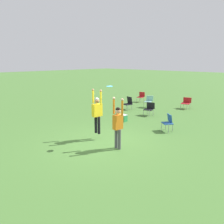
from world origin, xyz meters
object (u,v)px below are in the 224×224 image
cooler_box (123,118)px  person_defending (118,122)px  camping_chair_5 (149,108)px  camping_chair_0 (149,100)px  camping_chair_4 (168,121)px  camping_chair_2 (141,96)px  camping_chair_3 (128,102)px  camping_chair_1 (186,102)px  person_jumping (97,111)px  frisbee (110,86)px

cooler_box → person_defending: bearing=-52.1°
camping_chair_5 → person_defending: bearing=96.2°
camping_chair_0 → camping_chair_4: camping_chair_0 is taller
person_defending → cooler_box: 4.09m
camping_chair_0 → camping_chair_4: (3.85, -3.99, -0.02)m
camping_chair_2 → cooler_box: camping_chair_2 is taller
camping_chair_3 → camping_chair_4: 5.10m
camping_chair_1 → person_jumping: bearing=71.9°
camping_chair_2 → frisbee: bearing=104.2°
person_defending → camping_chair_3: person_defending is taller
person_defending → camping_chair_5: person_defending is taller
camping_chair_1 → camping_chair_5: 3.56m
person_jumping → camping_chair_1: size_ratio=2.45×
camping_chair_1 → cooler_box: (-1.11, -5.64, -0.27)m
camping_chair_4 → camping_chair_5: size_ratio=1.01×
person_jumping → cooler_box: 3.34m
frisbee → camping_chair_0: size_ratio=0.28×
camping_chair_4 → frisbee: bearing=112.9°
camping_chair_2 → cooler_box: size_ratio=1.78×
person_defending → camping_chair_5: bearing=-150.5°
camping_chair_1 → camping_chair_4: (1.67, -5.49, 0.04)m
cooler_box → frisbee: bearing=-57.8°
frisbee → camping_chair_2: bearing=118.7°
person_defending → camping_chair_1: 8.92m
camping_chair_1 → camping_chair_2: (-3.87, -0.15, 0.03)m
person_defending → camping_chair_4: bearing=-177.9°
camping_chair_2 → person_jumping: bearing=99.9°
camping_chair_4 → camping_chair_3: bearing=9.3°
camping_chair_0 → camping_chair_3: size_ratio=0.96×
person_defending → camping_chair_0: size_ratio=2.38×
camping_chair_3 → camping_chair_2: bearing=-56.3°
camping_chair_1 → camping_chair_5: camping_chair_5 is taller
person_defending → camping_chair_5: 5.77m
frisbee → camping_chair_4: bearing=75.2°
camping_chair_0 → camping_chair_1: 2.65m
camping_chair_4 → cooler_box: 2.80m
person_jumping → person_defending: person_jumping is taller
camping_chair_0 → camping_chair_2: size_ratio=1.03×
frisbee → camping_chair_1: frisbee is taller
person_defending → frisbee: size_ratio=8.39×
person_defending → camping_chair_0: bearing=-146.5°
frisbee → camping_chair_4: (0.85, 3.22, -1.90)m
person_jumping → camping_chair_0: 7.48m
frisbee → camping_chair_5: size_ratio=0.30×
camping_chair_0 → cooler_box: 4.30m
camping_chair_2 → camping_chair_4: (5.53, -5.34, 0.00)m
frisbee → camping_chair_4: size_ratio=0.29×
person_defending → camping_chair_4: person_defending is taller
camping_chair_3 → cooler_box: 3.11m
camping_chair_5 → camping_chair_3: bearing=-26.9°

